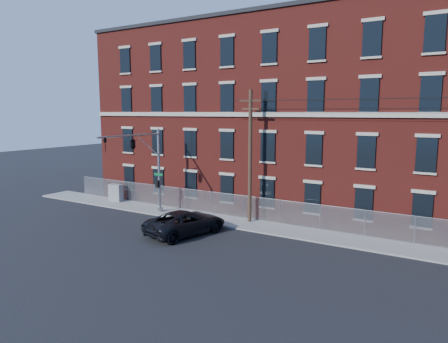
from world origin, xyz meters
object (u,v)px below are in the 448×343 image
traffic_signal_mast (139,152)px  utility_pole_near (250,154)px  utility_cabinet (116,193)px  pickup_truck (186,222)px

traffic_signal_mast → utility_pole_near: size_ratio=0.70×
utility_cabinet → utility_pole_near: bearing=-4.8°
traffic_signal_mast → utility_pole_near: utility_pole_near is taller
traffic_signal_mast → utility_pole_near: bearing=23.1°
pickup_truck → utility_cabinet: (-11.74, 4.81, 0.09)m
traffic_signal_mast → utility_cabinet: traffic_signal_mast is taller
utility_cabinet → pickup_truck: bearing=-27.4°
traffic_signal_mast → utility_cabinet: size_ratio=4.35×
utility_pole_near → pickup_truck: utility_pole_near is taller
utility_pole_near → pickup_truck: bearing=-116.8°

